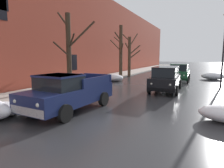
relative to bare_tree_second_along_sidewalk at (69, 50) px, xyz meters
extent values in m
cube|color=#A8A399|center=(-1.72, 6.90, -2.92)|extent=(3.23, 80.00, 0.14)
cube|color=brown|center=(-3.84, 6.90, 2.24)|extent=(0.60, 80.00, 10.46)
cube|color=black|center=(-3.55, 5.10, -1.04)|extent=(0.08, 1.10, 1.60)
ellipsoid|color=white|center=(0.77, -5.52, -2.74)|extent=(2.13, 1.27, 0.50)
ellipsoid|color=white|center=(0.97, -5.58, -2.77)|extent=(0.53, 0.44, 0.44)
ellipsoid|color=white|center=(9.61, 12.93, -2.61)|extent=(2.41, 1.39, 0.76)
ellipsoid|color=white|center=(9.70, 13.19, -2.67)|extent=(0.78, 0.65, 0.65)
ellipsoid|color=white|center=(9.53, 12.73, -2.73)|extent=(0.63, 0.52, 0.52)
ellipsoid|color=white|center=(0.32, 6.93, -2.64)|extent=(1.81, 1.50, 0.70)
ellipsoid|color=white|center=(0.20, 7.17, -2.63)|extent=(0.87, 0.73, 0.73)
cylinder|color=#382B1E|center=(-0.02, -0.02, -0.23)|extent=(0.35, 0.35, 5.52)
cylinder|color=#382B1E|center=(-0.37, 0.29, 1.50)|extent=(0.84, 0.75, 1.12)
cylinder|color=#382B1E|center=(0.79, 0.40, 1.09)|extent=(1.77, 1.00, 1.85)
cylinder|color=#382B1E|center=(0.43, -0.29, 0.56)|extent=(1.02, 0.67, 1.04)
cylinder|color=#382B1E|center=(-0.67, 0.24, 2.17)|extent=(1.43, 0.69, 1.28)
cylinder|color=#382B1E|center=(-0.14, -0.65, 0.05)|extent=(0.34, 1.32, 0.98)
cylinder|color=#423323|center=(-0.02, 9.27, 0.03)|extent=(0.38, 0.38, 6.04)
cylinder|color=#423323|center=(-0.71, 9.84, 1.50)|extent=(1.48, 1.24, 0.89)
cylinder|color=#423323|center=(0.39, 8.56, 0.38)|extent=(1.00, 1.57, 1.19)
cylinder|color=#423323|center=(-0.93, 9.77, 0.88)|extent=(1.92, 1.12, 1.41)
cylinder|color=#423323|center=(-0.11, 8.68, 1.73)|extent=(0.34, 1.27, 0.92)
cylinder|color=#423323|center=(-0.02, 12.04, -0.48)|extent=(0.38, 0.38, 5.02)
cylinder|color=#423323|center=(0.55, 12.43, 0.40)|extent=(1.30, 0.95, 1.29)
cylinder|color=#423323|center=(0.19, 12.95, 1.68)|extent=(0.57, 1.93, 1.81)
cylinder|color=#423323|center=(-0.46, 12.43, 0.83)|extent=(1.04, 0.94, 1.10)
cylinder|color=#423323|center=(0.56, 12.45, -0.18)|extent=(1.30, 0.98, 1.16)
cylinder|color=#423323|center=(-0.79, 12.36, 2.12)|extent=(1.66, 0.78, 1.37)
cube|color=navy|center=(2.98, -3.78, -2.25)|extent=(2.17, 4.91, 0.76)
cube|color=black|center=(2.95, -4.46, -1.55)|extent=(1.78, 1.62, 0.64)
cube|color=navy|center=(2.95, -4.46, -1.27)|extent=(1.82, 1.67, 0.08)
cube|color=navy|center=(3.95, -2.86, -1.65)|extent=(0.21, 2.32, 0.44)
cube|color=navy|center=(2.11, -2.77, -1.65)|extent=(0.21, 2.32, 0.44)
cube|color=navy|center=(3.10, -1.42, -1.65)|extent=(1.84, 0.19, 0.44)
cube|color=#B7B7BC|center=(2.87, -6.13, -2.45)|extent=(1.84, 0.21, 0.32)
sphere|color=white|center=(3.49, -6.20, -2.13)|extent=(0.16, 0.16, 0.16)
sphere|color=white|center=(2.24, -6.14, -2.13)|extent=(0.16, 0.16, 0.16)
cylinder|color=black|center=(3.90, -5.27, -2.63)|extent=(0.25, 0.73, 0.72)
cylinder|color=black|center=(1.93, -5.18, -2.63)|extent=(0.25, 0.73, 0.72)
cylinder|color=black|center=(4.04, -2.39, -2.63)|extent=(0.25, 0.73, 0.72)
cylinder|color=black|center=(2.07, -2.29, -2.63)|extent=(0.25, 0.73, 0.72)
cube|color=black|center=(6.17, 3.40, -2.25)|extent=(1.95, 4.83, 0.80)
cube|color=black|center=(6.17, 3.45, -1.51)|extent=(1.65, 3.39, 0.68)
cube|color=black|center=(6.17, 3.45, -1.20)|extent=(1.69, 3.46, 0.06)
cube|color=black|center=(6.26, 1.07, -2.53)|extent=(1.74, 0.19, 0.22)
cube|color=black|center=(6.08, 5.73, -2.53)|extent=(1.74, 0.19, 0.22)
cylinder|color=black|center=(7.13, 1.96, -2.65)|extent=(0.21, 0.69, 0.68)
cylinder|color=black|center=(5.32, 1.89, -2.65)|extent=(0.21, 0.69, 0.68)
cylinder|color=black|center=(7.02, 4.91, -2.65)|extent=(0.21, 0.69, 0.68)
cylinder|color=black|center=(5.21, 4.84, -2.65)|extent=(0.21, 0.69, 0.68)
sphere|color=silver|center=(6.84, 1.06, -2.17)|extent=(0.14, 0.14, 0.14)
sphere|color=silver|center=(5.69, 1.02, -2.17)|extent=(0.14, 0.14, 0.14)
cube|color=#1E5633|center=(6.40, 9.81, -2.25)|extent=(1.89, 4.64, 0.80)
cube|color=black|center=(6.40, 9.86, -1.51)|extent=(1.61, 3.25, 0.68)
cube|color=#1E5633|center=(6.40, 9.86, -1.20)|extent=(1.64, 3.32, 0.06)
cube|color=black|center=(6.46, 7.57, -2.53)|extent=(1.73, 0.17, 0.22)
cube|color=black|center=(6.34, 12.06, -2.53)|extent=(1.73, 0.17, 0.22)
cylinder|color=black|center=(7.34, 8.41, -2.65)|extent=(0.20, 0.68, 0.68)
cylinder|color=black|center=(5.54, 8.36, -2.65)|extent=(0.20, 0.68, 0.68)
cylinder|color=black|center=(7.27, 11.26, -2.65)|extent=(0.20, 0.68, 0.68)
cylinder|color=black|center=(5.46, 11.21, -2.65)|extent=(0.20, 0.68, 0.68)
sphere|color=silver|center=(7.04, 7.55, -2.17)|extent=(0.14, 0.14, 0.14)
sphere|color=silver|center=(5.89, 7.52, -2.17)|extent=(0.14, 0.14, 0.14)
cylinder|color=red|center=(0.40, -3.42, -2.72)|extent=(0.22, 0.22, 0.55)
sphere|color=red|center=(0.40, -3.42, -2.39)|extent=(0.21, 0.21, 0.21)
cylinder|color=red|center=(0.24, -3.42, -2.69)|extent=(0.10, 0.09, 0.09)
cylinder|color=red|center=(0.56, -3.42, -2.69)|extent=(0.10, 0.09, 0.09)
cylinder|color=#28282D|center=(9.98, 6.89, -0.16)|extent=(0.14, 0.14, 5.66)
camera|label=1|loc=(8.63, -10.84, -0.45)|focal=30.27mm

